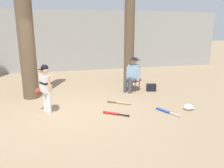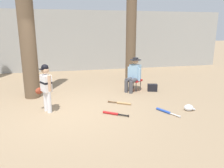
{
  "view_description": "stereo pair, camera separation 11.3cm",
  "coord_description": "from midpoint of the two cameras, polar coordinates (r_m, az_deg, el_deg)",
  "views": [
    {
      "loc": [
        -0.24,
        -5.62,
        2.2
      ],
      "look_at": [
        1.14,
        -0.14,
        0.75
      ],
      "focal_mm": 34.84,
      "sensor_mm": 36.0,
      "label": 1
    },
    {
      "loc": [
        -0.13,
        -5.64,
        2.2
      ],
      "look_at": [
        1.14,
        -0.14,
        0.75
      ],
      "focal_mm": 34.84,
      "sensor_mm": 36.0,
      "label": 2
    }
  ],
  "objects": [
    {
      "name": "ground_plane",
      "position": [
        6.05,
        -11.48,
        -7.25
      ],
      "size": [
        60.0,
        60.0,
        0.0
      ],
      "primitive_type": "plane",
      "color": "#937A5B"
    },
    {
      "name": "concrete_back_wall",
      "position": [
        11.83,
        -13.44,
        10.89
      ],
      "size": [
        18.0,
        0.36,
        3.12
      ],
      "primitive_type": "cube",
      "color": "#9E9E99",
      "rests_on": "ground"
    },
    {
      "name": "tree_near_player",
      "position": [
        7.33,
        -22.63,
        17.21
      ],
      "size": [
        0.71,
        0.71,
        6.09
      ],
      "color": "brown",
      "rests_on": "ground"
    },
    {
      "name": "tree_behind_spectator",
      "position": [
        9.08,
        4.25,
        15.43
      ],
      "size": [
        0.66,
        0.66,
        5.44
      ],
      "color": "brown",
      "rests_on": "ground"
    },
    {
      "name": "young_ballplayer",
      "position": [
        5.99,
        -17.61,
        -0.38
      ],
      "size": [
        0.49,
        0.53,
        1.31
      ],
      "color": "white",
      "rests_on": "ground"
    },
    {
      "name": "folding_stool",
      "position": [
        7.91,
        5.34,
        0.91
      ],
      "size": [
        0.56,
        0.56,
        0.41
      ],
      "color": "red",
      "rests_on": "ground"
    },
    {
      "name": "seated_spectator",
      "position": [
        7.77,
        4.99,
        2.75
      ],
      "size": [
        0.65,
        0.61,
        1.2
      ],
      "color": "#47474C",
      "rests_on": "ground"
    },
    {
      "name": "handbag_beside_stool",
      "position": [
        7.96,
        9.85,
        -0.9
      ],
      "size": [
        0.38,
        0.27,
        0.26
      ],
      "primitive_type": "cube",
      "rotation": [
        0.0,
        0.0,
        -0.29
      ],
      "color": "black",
      "rests_on": "ground"
    },
    {
      "name": "bat_wood_tan",
      "position": [
        6.53,
        2.1,
        -5.0
      ],
      "size": [
        0.64,
        0.43,
        0.07
      ],
      "color": "tan",
      "rests_on": "ground"
    },
    {
      "name": "bat_blue_youth",
      "position": [
        6.08,
        13.23,
        -6.91
      ],
      "size": [
        0.38,
        0.71,
        0.07
      ],
      "color": "#2347AD",
      "rests_on": "ground"
    },
    {
      "name": "bat_red_barrel",
      "position": [
        5.76,
        -0.35,
        -7.72
      ],
      "size": [
        0.62,
        0.46,
        0.07
      ],
      "color": "red",
      "rests_on": "ground"
    },
    {
      "name": "batting_helmet_white",
      "position": [
        6.41,
        18.91,
        -5.78
      ],
      "size": [
        0.3,
        0.23,
        0.18
      ],
      "color": "silver",
      "rests_on": "ground"
    }
  ]
}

